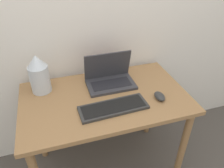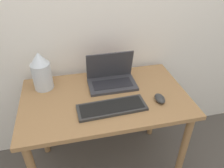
% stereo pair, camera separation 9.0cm
% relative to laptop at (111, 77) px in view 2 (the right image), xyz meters
% --- Properties ---
extents(wall_back, '(6.00, 0.05, 2.50)m').
position_rel_laptop_xyz_m(wall_back, '(-0.08, 0.26, 0.43)').
color(wall_back, silver).
rests_on(wall_back, ground_plane).
extents(desk, '(1.12, 0.67, 0.77)m').
position_rel_laptop_xyz_m(desk, '(-0.08, -0.14, -0.16)').
color(desk, olive).
rests_on(desk, ground_plane).
extents(laptop, '(0.34, 0.22, 0.23)m').
position_rel_laptop_xyz_m(laptop, '(0.00, 0.00, 0.00)').
color(laptop, '#333338').
rests_on(laptop, desk).
extents(keyboard, '(0.44, 0.17, 0.02)m').
position_rel_laptop_xyz_m(keyboard, '(-0.06, -0.28, -0.04)').
color(keyboard, '#2D2D2D').
rests_on(keyboard, desk).
extents(mouse, '(0.06, 0.10, 0.04)m').
position_rel_laptop_xyz_m(mouse, '(0.27, -0.27, -0.03)').
color(mouse, '#2D2D2D').
rests_on(mouse, desk).
extents(vase, '(0.13, 0.13, 0.28)m').
position_rel_laptop_xyz_m(vase, '(-0.48, 0.05, 0.08)').
color(vase, silver).
rests_on(vase, desk).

